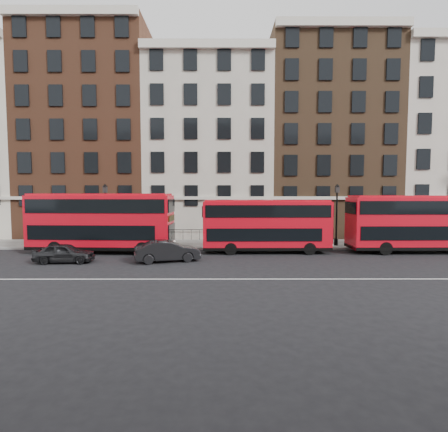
{
  "coord_description": "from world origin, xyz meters",
  "views": [
    {
      "loc": [
        1.5,
        -20.92,
        4.81
      ],
      "look_at": [
        1.56,
        5.0,
        3.0
      ],
      "focal_mm": 28.0,
      "sensor_mm": 36.0,
      "label": 1
    }
  ],
  "objects_px": {
    "bus_d": "(417,222)",
    "car_rear": "(65,253)",
    "bus_b": "(101,221)",
    "car_front": "(168,251)",
    "bus_c": "(266,224)"
  },
  "relations": [
    {
      "from": "bus_d",
      "to": "car_rear",
      "type": "distance_m",
      "value": 26.43
    },
    {
      "from": "bus_b",
      "to": "car_front",
      "type": "height_order",
      "value": "bus_b"
    },
    {
      "from": "bus_b",
      "to": "car_front",
      "type": "bearing_deg",
      "value": -28.81
    },
    {
      "from": "bus_c",
      "to": "car_front",
      "type": "height_order",
      "value": "bus_c"
    },
    {
      "from": "bus_c",
      "to": "car_front",
      "type": "bearing_deg",
      "value": -154.09
    },
    {
      "from": "car_front",
      "to": "bus_c",
      "type": "bearing_deg",
      "value": -80.64
    },
    {
      "from": "bus_c",
      "to": "bus_d",
      "type": "xyz_separation_m",
      "value": [
        11.96,
        -0.0,
        0.18
      ]
    },
    {
      "from": "bus_b",
      "to": "bus_d",
      "type": "distance_m",
      "value": 24.93
    },
    {
      "from": "bus_b",
      "to": "car_rear",
      "type": "relative_size",
      "value": 2.88
    },
    {
      "from": "bus_b",
      "to": "car_rear",
      "type": "bearing_deg",
      "value": -103.52
    },
    {
      "from": "bus_b",
      "to": "car_rear",
      "type": "height_order",
      "value": "bus_b"
    },
    {
      "from": "bus_b",
      "to": "bus_d",
      "type": "height_order",
      "value": "bus_b"
    },
    {
      "from": "bus_d",
      "to": "car_rear",
      "type": "bearing_deg",
      "value": -171.99
    },
    {
      "from": "bus_b",
      "to": "bus_c",
      "type": "height_order",
      "value": "bus_b"
    },
    {
      "from": "bus_b",
      "to": "car_rear",
      "type": "xyz_separation_m",
      "value": [
        -1.15,
        -3.93,
        -1.84
      ]
    }
  ]
}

